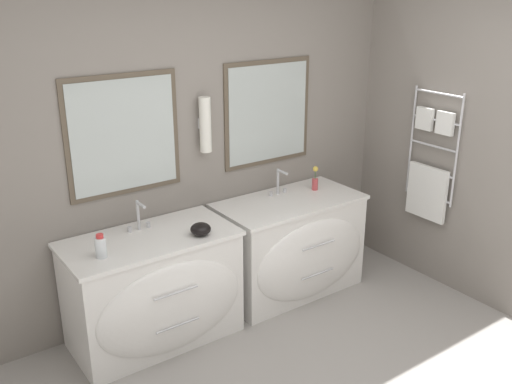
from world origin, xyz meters
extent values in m
cube|color=gray|center=(0.00, 1.90, 1.30)|extent=(5.08, 0.06, 2.60)
cube|color=brown|center=(-0.60, 1.87, 1.44)|extent=(0.82, 0.02, 0.83)
cube|color=#B2BCBA|center=(-0.60, 1.86, 1.44)|extent=(0.75, 0.01, 0.76)
cube|color=brown|center=(0.62, 1.87, 1.44)|extent=(0.82, 0.02, 0.83)
cube|color=#B2BCBA|center=(0.62, 1.86, 1.44)|extent=(0.75, 0.01, 0.76)
cylinder|color=white|center=(0.01, 1.81, 1.44)|extent=(0.09, 0.09, 0.41)
cube|color=silver|center=(0.01, 1.86, 1.44)|extent=(0.05, 0.02, 0.08)
cube|color=gray|center=(1.77, 0.84, 1.30)|extent=(0.06, 3.81, 2.60)
cylinder|color=silver|center=(1.70, 0.86, 1.17)|extent=(0.02, 0.02, 0.92)
cylinder|color=silver|center=(1.70, 1.31, 1.17)|extent=(0.02, 0.02, 0.92)
cylinder|color=silver|center=(1.70, 1.08, 1.60)|extent=(0.02, 0.45, 0.02)
cylinder|color=silver|center=(1.70, 1.08, 1.38)|extent=(0.02, 0.45, 0.02)
cylinder|color=silver|center=(1.70, 1.08, 1.17)|extent=(0.02, 0.45, 0.02)
cylinder|color=silver|center=(1.70, 1.08, 0.96)|extent=(0.02, 0.45, 0.02)
cylinder|color=silver|center=(1.70, 1.08, 0.74)|extent=(0.02, 0.45, 0.02)
cube|color=white|center=(1.69, 1.08, 0.77)|extent=(0.04, 0.38, 0.45)
cube|color=white|center=(1.69, 0.98, 1.38)|extent=(0.04, 0.15, 0.18)
cube|color=white|center=(1.69, 1.18, 1.38)|extent=(0.04, 0.15, 0.18)
cube|color=white|center=(-0.60, 1.56, 0.38)|extent=(1.15, 0.58, 0.77)
ellipsoid|color=white|center=(-0.60, 1.28, 0.38)|extent=(1.05, 0.13, 0.64)
cube|color=white|center=(-0.60, 1.56, 0.78)|extent=(1.18, 0.60, 0.03)
ellipsoid|color=white|center=(-0.60, 1.54, 0.75)|extent=(0.45, 0.39, 0.10)
cylinder|color=silver|center=(-0.60, 1.20, 0.54)|extent=(0.31, 0.01, 0.01)
cylinder|color=silver|center=(-0.60, 1.20, 0.29)|extent=(0.31, 0.01, 0.01)
cube|color=white|center=(0.62, 1.56, 0.38)|extent=(1.15, 0.58, 0.77)
ellipsoid|color=white|center=(0.62, 1.28, 0.38)|extent=(1.05, 0.13, 0.64)
cube|color=white|center=(0.62, 1.56, 0.78)|extent=(1.18, 0.60, 0.03)
ellipsoid|color=white|center=(0.62, 1.54, 0.75)|extent=(0.45, 0.39, 0.10)
cylinder|color=silver|center=(0.62, 1.20, 0.54)|extent=(0.31, 0.01, 0.01)
cylinder|color=silver|center=(0.62, 1.20, 0.29)|extent=(0.31, 0.01, 0.01)
cylinder|color=silver|center=(-0.60, 1.72, 0.90)|extent=(0.02, 0.02, 0.21)
cylinder|color=silver|center=(-0.60, 1.66, 1.00)|extent=(0.02, 0.12, 0.02)
cylinder|color=silver|center=(-0.67, 1.72, 0.81)|extent=(0.03, 0.03, 0.04)
cylinder|color=silver|center=(-0.53, 1.72, 0.81)|extent=(0.03, 0.03, 0.04)
cylinder|color=silver|center=(0.62, 1.72, 0.90)|extent=(0.02, 0.02, 0.21)
cylinder|color=silver|center=(0.62, 1.66, 1.00)|extent=(0.02, 0.12, 0.02)
cylinder|color=silver|center=(0.55, 1.72, 0.81)|extent=(0.03, 0.03, 0.04)
cylinder|color=silver|center=(0.69, 1.72, 0.81)|extent=(0.03, 0.03, 0.04)
cylinder|color=silver|center=(-0.97, 1.46, 0.86)|extent=(0.07, 0.07, 0.13)
cylinder|color=red|center=(-0.97, 1.46, 0.94)|extent=(0.05, 0.05, 0.02)
ellipsoid|color=black|center=(-0.30, 1.39, 0.84)|extent=(0.14, 0.14, 0.09)
cylinder|color=#CC4C51|center=(0.93, 1.63, 0.84)|extent=(0.05, 0.05, 0.10)
cylinder|color=#477238|center=(0.93, 1.63, 0.93)|extent=(0.01, 0.01, 0.09)
sphere|color=#E5BF47|center=(0.93, 1.63, 0.98)|extent=(0.04, 0.04, 0.04)
camera|label=1|loc=(-2.04, -1.72, 2.42)|focal=40.00mm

